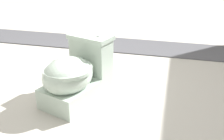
{
  "coord_description": "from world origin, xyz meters",
  "views": [
    {
      "loc": [
        2.06,
        0.69,
        1.16
      ],
      "look_at": [
        0.26,
        0.25,
        0.3
      ],
      "focal_mm": 42.0,
      "sensor_mm": 36.0,
      "label": 1
    }
  ],
  "objects": [
    {
      "name": "ground_plane",
      "position": [
        0.0,
        0.0,
        0.0
      ],
      "size": [
        14.0,
        14.0,
        0.0
      ],
      "primitive_type": "plane",
      "color": "#B7B2A8"
    },
    {
      "name": "gravel_strip",
      "position": [
        -1.15,
        0.5,
        0.01
      ],
      "size": [
        0.56,
        8.0,
        0.01
      ],
      "primitive_type": "cube",
      "color": "#4C4C51",
      "rests_on": "ground"
    },
    {
      "name": "toilet",
      "position": [
        0.26,
        -0.05,
        0.22
      ],
      "size": [
        0.71,
        0.55,
        0.52
      ],
      "rotation": [
        0.0,
        0.0,
        -0.32
      ],
      "color": "#B2C6B7",
      "rests_on": "ground"
    }
  ]
}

